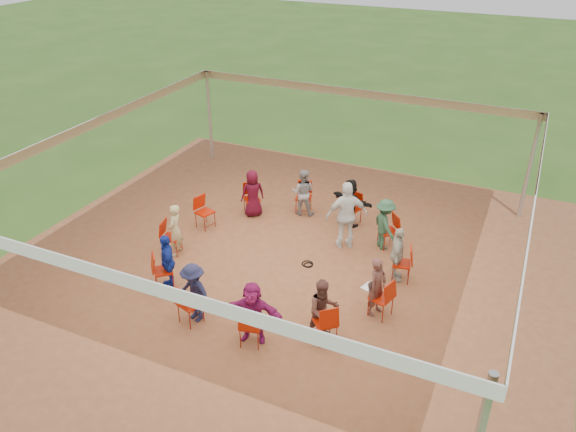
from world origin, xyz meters
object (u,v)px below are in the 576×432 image
at_px(chair_10, 251,325).
at_px(cable_coil, 308,264).
at_px(person_seated_1, 397,254).
at_px(person_seated_2, 385,224).
at_px(chair_8, 163,271).
at_px(chair_11, 325,323).
at_px(person_seated_8, 194,293).
at_px(chair_5, 252,199).
at_px(person_seated_6, 175,230).
at_px(person_seated_9, 252,312).
at_px(person_seated_5, 253,193).
at_px(chair_3, 352,209).
at_px(person_seated_4, 303,192).
at_px(standing_person, 347,215).
at_px(chair_7, 171,237).
at_px(person_seated_7, 168,261).
at_px(chair_0, 381,298).
at_px(chair_1, 402,264).
at_px(chair_9, 190,304).
at_px(person_seated_0, 377,287).
at_px(chair_6, 205,212).
at_px(chair_4, 304,198).
at_px(chair_2, 388,231).
at_px(laptop, 370,286).
at_px(person_seated_10, 323,310).
at_px(person_seated_3, 350,203).

relative_size(chair_10, cable_coil, 2.54).
distance_m(person_seated_1, person_seated_2, 1.39).
bearing_deg(chair_8, chair_11, 45.00).
bearing_deg(person_seated_8, chair_5, 120.72).
xyz_separation_m(person_seated_6, person_seated_9, (3.21, -2.03, 0.00)).
bearing_deg(cable_coil, person_seated_5, 144.55).
bearing_deg(person_seated_1, chair_5, 59.28).
height_order(chair_3, person_seated_4, person_seated_4).
xyz_separation_m(person_seated_4, standing_person, (1.68, -1.15, 0.23)).
distance_m(chair_7, chair_10, 3.97).
distance_m(chair_5, person_seated_7, 3.89).
relative_size(chair_0, chair_1, 1.00).
xyz_separation_m(chair_8, chair_9, (1.23, -0.78, 0.00)).
bearing_deg(chair_8, person_seated_0, 60.72).
bearing_deg(person_seated_0, chair_6, 90.00).
bearing_deg(person_seated_0, person_seated_7, 120.00).
bearing_deg(chair_4, chair_7, 45.00).
xyz_separation_m(person_seated_6, cable_coil, (3.17, 0.88, -0.66)).
bearing_deg(chair_11, standing_person, 60.29).
xyz_separation_m(chair_5, cable_coil, (2.45, -1.77, -0.43)).
relative_size(chair_8, person_seated_8, 0.67).
distance_m(chair_2, person_seated_6, 5.31).
distance_m(person_seated_8, cable_coil, 3.23).
relative_size(chair_7, person_seated_7, 0.67).
xyz_separation_m(chair_11, laptop, (0.50, 1.31, 0.18)).
height_order(chair_1, chair_4, same).
distance_m(chair_1, chair_9, 4.86).
xyz_separation_m(person_seated_1, person_seated_9, (-2.03, -3.21, 0.00)).
distance_m(person_seated_10, cable_coil, 2.68).
bearing_deg(person_seated_8, standing_person, 82.24).
distance_m(person_seated_9, standing_person, 4.13).
relative_size(chair_6, chair_8, 1.00).
distance_m(person_seated_7, person_seated_8, 1.39).
height_order(chair_5, person_seated_2, person_seated_2).
xyz_separation_m(chair_8, chair_10, (2.68, -0.84, 0.00)).
height_order(chair_0, person_seated_5, person_seated_5).
xyz_separation_m(chair_1, chair_10, (-2.13, -3.35, 0.00)).
xyz_separation_m(person_seated_0, person_seated_10, (-0.74, -1.18, 0.00)).
bearing_deg(person_seated_7, chair_9, 10.34).
distance_m(chair_0, person_seated_10, 1.45).
relative_size(chair_11, person_seated_4, 0.67).
height_order(chair_11, person_seated_3, person_seated_3).
bearing_deg(person_seated_10, chair_11, -90.00).
bearing_deg(person_seated_0, person_seated_1, 15.00).
relative_size(chair_8, person_seated_10, 0.67).
bearing_deg(chair_2, chair_5, 45.00).
relative_size(chair_1, cable_coil, 2.54).
bearing_deg(person_seated_10, chair_10, 169.66).
height_order(chair_8, person_seated_5, person_seated_5).
bearing_deg(chair_7, person_seated_3, 119.28).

